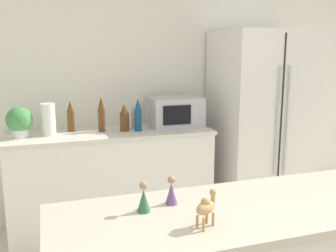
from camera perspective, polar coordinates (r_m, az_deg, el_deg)
The scene contains 14 objects.
wall_back at distance 3.74m, azimuth -3.47°, elevation 5.96°, with size 8.00×0.06×2.55m.
back_counter at distance 3.51m, azimuth -8.52°, elevation -8.11°, with size 1.80×0.63×0.92m.
refrigerator at distance 3.84m, azimuth 13.68°, elevation 0.27°, with size 0.85×0.75×1.82m.
potted_plant at distance 3.29m, azimuth -21.71°, elevation 0.69°, with size 0.21×0.21×0.26m.
paper_towel_roll at distance 3.31m, azimuth -17.78°, elevation 0.96°, with size 0.12×0.12×0.27m.
microwave at distance 3.53m, azimuth 1.04°, elevation 2.17°, with size 0.48×0.37×0.28m.
back_bottle_0 at distance 3.36m, azimuth -10.11°, elevation 1.75°, with size 0.06×0.06×0.32m.
back_bottle_1 at distance 3.35m, azimuth -6.66°, elevation 1.27°, with size 0.08×0.08×0.25m.
back_bottle_2 at distance 3.45m, azimuth -5.18°, elevation 1.79°, with size 0.06×0.06×0.28m.
back_bottle_3 at distance 3.41m, azimuth -14.63°, elevation 1.44°, with size 0.06×0.06×0.29m.
back_bottle_4 at distance 3.34m, azimuth -4.59°, elevation 1.71°, with size 0.06×0.06×0.30m.
camel_figurine at distance 1.39m, azimuth 5.85°, elevation -12.12°, with size 0.11×0.09×0.13m.
wise_man_figurine_blue at distance 1.59m, azimuth 0.52°, elevation -10.00°, with size 0.05×0.05×0.12m.
wise_man_figurine_crimson at distance 1.52m, azimuth -3.72°, elevation -10.98°, with size 0.05×0.05×0.13m.
Camera 1 is at (-0.97, -0.87, 1.60)m, focal length 40.00 mm.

